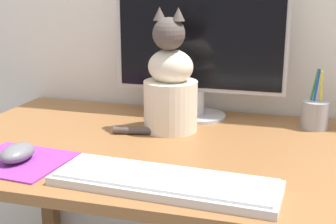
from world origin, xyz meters
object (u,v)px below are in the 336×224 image
(pen_cup, at_px, (315,114))
(keyboard, at_px, (165,182))
(cat, at_px, (170,86))
(monitor, at_px, (200,40))
(computer_mouse_left, at_px, (18,153))

(pen_cup, bearing_deg, keyboard, -120.60)
(keyboard, height_order, cat, cat)
(keyboard, xyz_separation_m, cat, (-0.10, 0.38, 0.12))
(monitor, distance_m, keyboard, 0.58)
(monitor, bearing_deg, computer_mouse_left, -123.50)
(monitor, height_order, computer_mouse_left, monitor)
(monitor, relative_size, pen_cup, 3.04)
(keyboard, xyz_separation_m, pen_cup, (0.30, 0.51, 0.03))
(pen_cup, bearing_deg, cat, -161.37)
(pen_cup, bearing_deg, computer_mouse_left, -144.89)
(cat, bearing_deg, computer_mouse_left, -119.85)
(cat, xyz_separation_m, pen_cup, (0.40, 0.13, -0.09))
(keyboard, bearing_deg, monitor, 98.07)
(computer_mouse_left, xyz_separation_m, pen_cup, (0.67, 0.47, 0.02))
(cat, bearing_deg, keyboard, -66.61)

